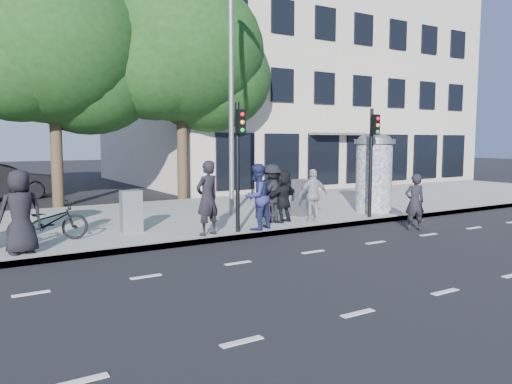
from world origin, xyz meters
TOP-DOWN VIEW (x-y plane):
  - ground at (0.00, 0.00)m, footprint 120.00×120.00m
  - sidewalk at (0.00, 7.50)m, footprint 40.00×8.00m
  - curb at (0.00, 3.55)m, footprint 40.00×0.10m
  - lane_dash_near at (0.00, -2.20)m, footprint 32.00×0.12m
  - lane_dash_far at (0.00, 1.40)m, footprint 32.00×0.12m
  - ad_column_right at (5.20, 4.70)m, footprint 1.36×1.36m
  - traffic_pole_near at (-0.60, 3.79)m, footprint 0.22×0.31m
  - traffic_pole_far at (4.20, 3.79)m, footprint 0.22×0.31m
  - street_lamp at (0.80, 6.63)m, footprint 0.25×0.93m
  - tree_near_left at (-3.50, 12.70)m, footprint 6.80×6.80m
  - tree_center at (1.50, 12.30)m, footprint 7.00×7.00m
  - building at (12.00, 19.99)m, footprint 20.30×15.85m
  - ped_a at (-5.81, 4.03)m, footprint 0.96×0.70m
  - ped_b at (-1.49, 3.85)m, footprint 0.80×0.63m
  - ped_c at (0.00, 3.85)m, footprint 1.05×0.93m
  - ped_d at (1.05, 4.68)m, footprint 1.24×0.92m
  - ped_e at (2.15, 4.12)m, footprint 1.02×0.73m
  - ped_f at (1.33, 4.50)m, footprint 1.53×0.95m
  - man_road at (4.21, 2.08)m, footprint 0.70×0.59m
  - bicycle at (-5.11, 5.02)m, footprint 0.77×1.89m
  - cabinet_left at (-3.01, 5.29)m, footprint 0.56×0.42m
  - cabinet_right at (2.55, 5.21)m, footprint 0.64×0.53m

SIDE VIEW (x-z plane):
  - ground at x=0.00m, z-range 0.00..0.00m
  - lane_dash_near at x=0.00m, z-range 0.00..0.01m
  - lane_dash_far at x=0.00m, z-range 0.00..0.01m
  - sidewalk at x=0.00m, z-range 0.00..0.15m
  - curb at x=0.00m, z-range -0.01..0.15m
  - bicycle at x=-5.11m, z-range 0.15..1.12m
  - cabinet_left at x=-3.01m, z-range 0.15..1.26m
  - cabinet_right at x=2.55m, z-range 0.15..1.32m
  - man_road at x=4.21m, z-range 0.00..1.62m
  - ped_f at x=1.33m, z-range 0.15..1.70m
  - ped_e at x=2.15m, z-range 0.15..1.72m
  - ped_d at x=1.05m, z-range 0.15..1.87m
  - ped_c at x=0.00m, z-range 0.15..1.94m
  - ped_a at x=-5.81m, z-range 0.15..1.96m
  - ped_b at x=-1.49m, z-range 0.15..2.06m
  - ad_column_right at x=5.20m, z-range 0.21..2.86m
  - traffic_pole_near at x=-0.60m, z-range 0.53..3.93m
  - traffic_pole_far at x=4.20m, z-range 0.53..3.93m
  - street_lamp at x=0.80m, z-range 0.79..8.79m
  - building at x=12.00m, z-range -0.01..11.99m
  - tree_near_left at x=-3.50m, z-range 1.58..10.55m
  - tree_center at x=1.50m, z-range 1.66..10.96m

